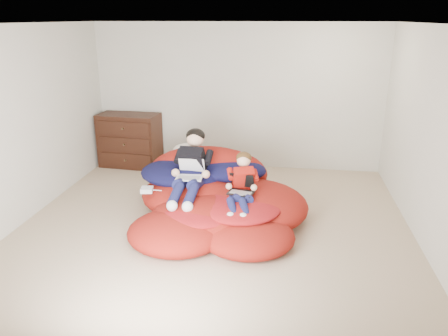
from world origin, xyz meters
TOP-DOWN VIEW (x-y plane):
  - room_shell at (0.00, 0.00)m, footprint 5.10×5.10m
  - dresser at (-1.90, 2.22)m, footprint 1.10×0.63m
  - beanbag_pile at (-0.04, 0.29)m, footprint 2.37×2.37m
  - cream_pillow at (-0.60, 1.16)m, footprint 0.47×0.30m
  - older_boy at (-0.35, 0.34)m, footprint 0.38×1.18m
  - younger_boy at (0.35, 0.09)m, footprint 0.35×0.89m
  - laptop_white at (-0.35, 0.28)m, footprint 0.36×0.38m
  - laptop_black at (0.35, 0.06)m, footprint 0.35×0.38m
  - power_adapter at (-0.91, 0.10)m, footprint 0.18×0.18m

SIDE VIEW (x-z plane):
  - room_shell at x=0.00m, z-range -1.17..1.60m
  - beanbag_pile at x=-0.04m, z-range -0.17..0.69m
  - power_adapter at x=-0.91m, z-range 0.39..0.45m
  - dresser at x=-1.90m, z-range 0.00..0.95m
  - laptop_black at x=0.35m, z-range 0.44..0.65m
  - younger_boy at x=0.35m, z-range 0.29..0.91m
  - cream_pillow at x=-0.60m, z-range 0.47..0.77m
  - laptop_white at x=-0.35m, z-range 0.52..0.75m
  - older_boy at x=-0.35m, z-range 0.32..1.10m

